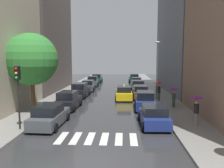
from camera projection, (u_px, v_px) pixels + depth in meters
The scene contains 25 objects.
ground_plane at pixel (113, 91), 34.33m from camera, with size 28.00×72.00×0.04m, color #2F2F32.
sidewalk_left at pixel (71, 90), 34.65m from camera, with size 3.00×72.00×0.15m, color gray.
sidewalk_right at pixel (156, 91), 33.98m from camera, with size 3.00×72.00×0.15m, color gray.
crosswalk_stripes at pixel (97, 138), 13.96m from camera, with size 4.95×2.20×0.01m.
building_left_mid at pixel (40, 8), 33.61m from camera, with size 6.00×14.45×24.97m, color #564C47.
building_right_mid at pixel (187, 33), 33.39m from camera, with size 6.00×19.04×17.54m, color slate.
parked_car_left_nearest at pixel (49, 116), 16.47m from camera, with size 2.18×4.48×1.61m.
parked_car_left_second at pixel (68, 101), 22.11m from camera, with size 2.13×4.33×1.74m.
parked_car_left_third at pixel (80, 91), 28.82m from camera, with size 2.19×4.50×1.82m.
parked_car_left_fourth at pixel (88, 86), 34.48m from camera, with size 2.13×4.47×1.62m.
parked_car_left_fifth at pixel (93, 81), 40.26m from camera, with size 2.16×4.11×1.78m.
parked_car_left_sixth at pixel (97, 78), 46.76m from camera, with size 2.15×4.09×1.70m.
parked_car_right_nearest at pixel (154, 116), 16.54m from camera, with size 2.17×4.08×1.54m.
parked_car_right_second at pixel (145, 101), 21.91m from camera, with size 2.19×4.22×1.77m.
parked_car_right_third at pixel (140, 92), 28.10m from camera, with size 2.02×4.35×1.61m.
parked_car_right_fourth at pixel (137, 86), 34.56m from camera, with size 2.30×4.32×1.60m.
parked_car_right_fifth at pixel (136, 82), 40.20m from camera, with size 2.25×4.71×1.58m.
parked_car_right_sixth at pixel (134, 79), 45.58m from camera, with size 2.12×4.58×1.80m.
taxi_midroad at pixel (124, 93), 27.24m from camera, with size 2.12×4.55×1.81m.
pedestrian_foreground at pixel (174, 93), 22.21m from camera, with size 1.17×1.17×1.86m.
pedestrian_near_tree at pixel (197, 104), 16.25m from camera, with size 1.08×1.08×2.04m.
pedestrian_far_side at pixel (159, 87), 25.76m from camera, with size 1.07×1.07×2.12m.
street_tree_left at pixel (32, 59), 20.14m from camera, with size 4.70×4.70×7.09m.
traffic_light_left_corner at pixel (18, 84), 14.97m from camera, with size 0.30×0.42×4.30m.
lamp_post_right at pixel (157, 66), 26.40m from camera, with size 0.60×0.28×6.79m.
Camera 1 is at (1.62, -9.94, 4.98)m, focal length 35.97 mm.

